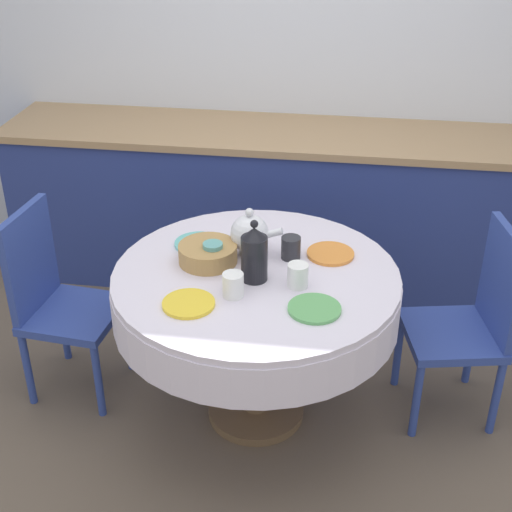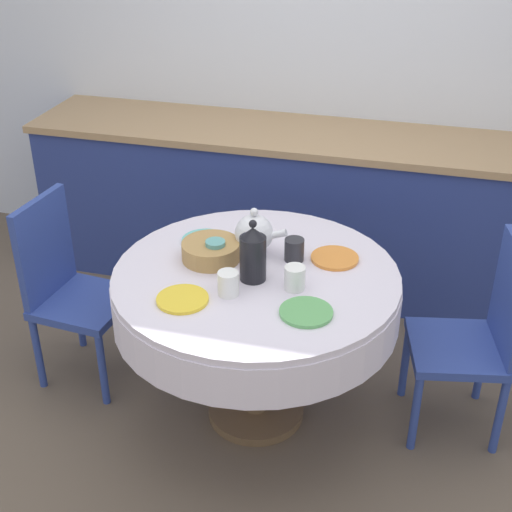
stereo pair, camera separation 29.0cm
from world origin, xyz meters
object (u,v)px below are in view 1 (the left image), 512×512
Objects in this scene: coffee_carafe at (255,254)px; teapot at (250,234)px; chair_left at (472,318)px; chair_right at (56,296)px.

teapot is (-0.05, 0.21, -0.02)m from coffee_carafe.
chair_right is (-1.87, -0.10, 0.00)m from chair_left.
chair_right is 3.46× the size of coffee_carafe.
chair_right is at bearing -175.39° from teapot.
chair_left is 3.46× the size of coffee_carafe.
coffee_carafe is 1.17× the size of teapot.
teapot is at bearing 103.95° from coffee_carafe.
coffee_carafe is at bearing -76.05° from teapot.
coffee_carafe reaches higher than chair_left.
teapot reaches higher than chair_right.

